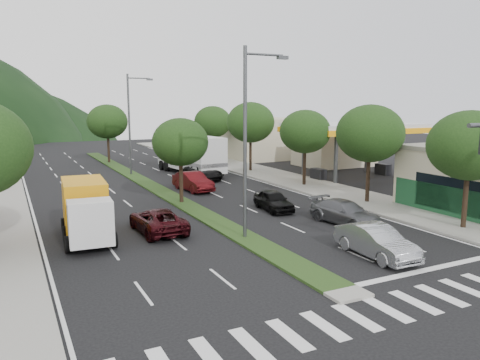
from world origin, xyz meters
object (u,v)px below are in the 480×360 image
tree_r_c (305,132)px  tree_med_near (180,142)px  motorhome (190,153)px  car_queue_b (345,212)px  tree_r_b (370,134)px  streetlight_mid (131,119)px  tree_r_e (213,122)px  tree_med_far (107,122)px  tree_r_d (251,122)px  car_queue_a (273,200)px  suv_maroon (158,220)px  tree_r_a (469,146)px  car_queue_c (193,182)px  car_queue_d (203,172)px  streetlight_near (249,134)px  box_truck (86,212)px  sedan_silver (376,241)px

tree_r_c → tree_med_near: tree_r_c is taller
motorhome → car_queue_b: bearing=-93.3°
tree_r_b → streetlight_mid: streetlight_mid is taller
tree_r_e → tree_med_far: (-12.00, 4.00, 0.11)m
tree_r_d → tree_r_e: 10.00m
car_queue_b → tree_r_c: bearing=58.5°
car_queue_a → suv_maroon: bearing=-162.6°
motorhome → tree_r_a: bearing=-83.1°
tree_r_c → car_queue_b: (-5.21, -11.92, -4.05)m
car_queue_a → tree_med_near: bearing=139.9°
car_queue_a → car_queue_b: car_queue_b is taller
car_queue_c → car_queue_d: car_queue_c is taller
streetlight_mid → car_queue_b: size_ratio=2.09×
tree_med_far → streetlight_mid: size_ratio=0.69×
tree_r_d → suv_maroon: tree_r_d is taller
tree_r_c → suv_maroon: size_ratio=1.32×
tree_r_c → tree_med_near: bearing=-170.5°
streetlight_near → car_queue_c: 15.25m
tree_r_c → car_queue_d: bearing=132.0°
suv_maroon → box_truck: size_ratio=0.78×
tree_r_b → suv_maroon: tree_r_b is taller
streetlight_near → motorhome: 24.46m
car_queue_d → tree_r_d: bearing=20.7°
car_queue_d → suv_maroon: bearing=-121.8°
tree_r_a → car_queue_c: tree_r_a is taller
tree_r_c → tree_r_b: bearing=-90.0°
suv_maroon → tree_r_b: bearing=-179.0°
car_queue_c → car_queue_d: bearing=53.0°
tree_r_c → box_truck: bearing=-157.4°
tree_r_b → car_queue_c: 14.62m
car_queue_b → car_queue_d: car_queue_d is taller
tree_r_e → car_queue_c: size_ratio=1.43×
tree_r_d → car_queue_d: tree_r_d is taller
sedan_silver → box_truck: size_ratio=0.72×
tree_med_near → motorhome: bearing=66.9°
tree_med_far → car_queue_a: size_ratio=1.74×
tree_med_far → tree_r_a: bearing=-73.3°
tree_r_d → car_queue_a: bearing=-113.1°
tree_r_b → tree_r_d: tree_r_d is taller
suv_maroon → car_queue_a: size_ratio=1.23×
streetlight_near → car_queue_c: streetlight_near is taller
streetlight_near → car_queue_c: (2.33, 14.29, -4.81)m
tree_r_b → suv_maroon: size_ratio=1.41×
tree_med_far → box_truck: (-7.51, -32.12, -3.57)m
car_queue_c → car_queue_d: 5.79m
tree_r_a → streetlight_near: streetlight_near is taller
streetlight_mid → suv_maroon: size_ratio=2.04×
tree_med_near → car_queue_d: 11.39m
tree_r_d → sedan_silver: bearing=-106.0°
tree_med_far → streetlight_near: bearing=-89.7°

